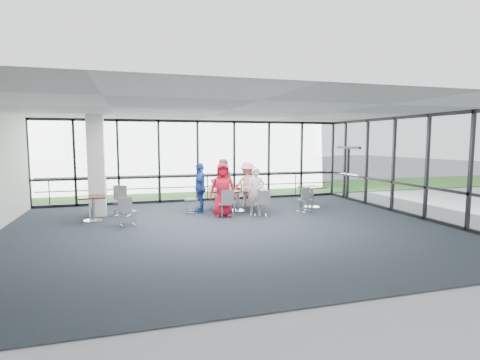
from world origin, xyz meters
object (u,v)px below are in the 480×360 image
object	(u,v)px
chair_main_nl	(225,204)
diner_end	(200,188)
diner_far_left	(222,183)
chair_main_end	(192,199)
diner_near_right	(256,192)
side_table_right	(312,190)
main_table	(238,193)
chair_main_nr	(261,203)
diner_near_left	(223,190)
chair_main_fl	(221,195)
structural_column	(96,166)
chair_spare_la	(127,211)
diner_far_right	(248,185)
chair_main_fr	(249,195)
chair_spare_r	(305,200)
chair_spare_lb	(123,201)
side_table_left	(92,201)

from	to	relation	value
chair_main_nl	diner_end	bearing A→B (deg)	133.68
diner_far_left	chair_main_end	distance (m)	1.48
diner_near_right	side_table_right	bearing A→B (deg)	36.64
main_table	chair_main_nr	world-z (taller)	chair_main_nr
diner_near_left	chair_main_fl	distance (m)	1.83
structural_column	chair_main_nl	xyz separation A→B (m)	(3.86, -1.40, -1.17)
chair_main_nr	main_table	bearing A→B (deg)	133.47
chair_main_fl	chair_spare_la	size ratio (longest dim) A/B	1.03
diner_far_left	chair_main_nl	xyz separation A→B (m)	(-0.36, -1.80, -0.45)
diner_far_right	chair_main_fl	xyz separation A→B (m)	(-0.91, 0.30, -0.39)
structural_column	chair_main_end	bearing A→B (deg)	-5.96
structural_column	diner_near_right	distance (m)	5.16
diner_near_left	diner_far_right	world-z (taller)	diner_near_left
side_table_right	chair_main_fr	world-z (taller)	chair_main_fr
chair_main_nl	chair_main_fl	distance (m)	1.91
diner_far_right	chair_spare_r	distance (m)	2.18
structural_column	chair_main_end	world-z (taller)	structural_column
structural_column	chair_spare_lb	bearing A→B (deg)	-23.21
diner_end	chair_main_nl	size ratio (longest dim) A/B	1.96
structural_column	side_table_right	world-z (taller)	structural_column
diner_near_right	diner_far_left	world-z (taller)	diner_far_left
chair_main_end	side_table_right	bearing A→B (deg)	102.07
side_table_left	chair_main_nl	distance (m)	3.97
chair_spare_la	chair_spare_r	xyz separation A→B (m)	(5.74, 0.52, -0.00)
diner_end	diner_far_left	bearing A→B (deg)	145.00
diner_far_right	chair_spare_lb	xyz separation A→B (m)	(-4.33, -0.51, -0.34)
side_table_right	chair_main_fr	bearing A→B (deg)	156.04
chair_spare_lb	chair_main_fl	bearing A→B (deg)	-144.92
chair_main_nl	chair_spare_r	bearing A→B (deg)	16.35
side_table_right	chair_main_end	xyz separation A→B (m)	(-4.31, 0.29, -0.17)
main_table	chair_spare_lb	size ratio (longest dim) A/B	2.24
side_table_left	diner_far_right	distance (m)	5.29
diner_near_right	chair_spare_r	bearing A→B (deg)	21.75
chair_spare_r	diner_near_right	bearing A→B (deg)	163.69
diner_far_left	chair_spare_la	world-z (taller)	diner_far_left
side_table_left	chair_main_nl	xyz separation A→B (m)	(3.93, -0.54, -0.19)
side_table_left	chair_main_fr	size ratio (longest dim) A/B	0.97
diner_far_left	chair_main_nr	world-z (taller)	diner_far_left
chair_spare_r	chair_main_fl	bearing A→B (deg)	125.15
side_table_right	diner_far_right	size ratio (longest dim) A/B	0.55
chair_main_fl	chair_spare_la	xyz separation A→B (m)	(-3.27, -2.29, -0.01)
diner_near_left	chair_main_end	distance (m)	1.32
diner_far_right	chair_main_fl	distance (m)	1.03
main_table	side_table_right	world-z (taller)	same
diner_far_left	chair_spare_la	bearing A→B (deg)	42.96
side_table_left	side_table_right	distance (m)	7.38
diner_far_right	chair_spare_lb	size ratio (longest dim) A/B	1.73
chair_spare_la	chair_spare_lb	world-z (taller)	chair_spare_lb
side_table_right	chair_main_nl	world-z (taller)	chair_main_nl
chair_main_nl	chair_spare_r	distance (m)	2.81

